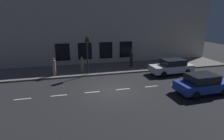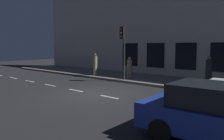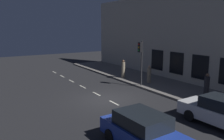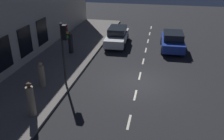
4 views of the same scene
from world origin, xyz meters
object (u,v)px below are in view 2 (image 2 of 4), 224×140
(pedestrian_0, at_px, (209,72))
(pedestrian_1, at_px, (95,65))
(pedestrian_2, at_px, (129,68))
(traffic_light, at_px, (123,42))
(parked_car_0, at_px, (221,115))

(pedestrian_0, relative_size, pedestrian_1, 0.99)
(pedestrian_1, xyz_separation_m, pedestrian_2, (0.90, -2.86, -0.12))
(pedestrian_0, xyz_separation_m, pedestrian_2, (-0.37, 5.81, -0.11))
(pedestrian_1, bearing_deg, pedestrian_0, 134.47)
(pedestrian_2, bearing_deg, pedestrian_1, -50.18)
(pedestrian_2, bearing_deg, traffic_light, 41.17)
(parked_car_0, bearing_deg, pedestrian_0, -162.02)
(parked_car_0, xyz_separation_m, pedestrian_0, (8.23, 2.98, 0.19))
(traffic_light, distance_m, pedestrian_0, 5.93)
(traffic_light, bearing_deg, pedestrian_0, -71.41)
(pedestrian_1, bearing_deg, pedestrian_2, 143.63)
(traffic_light, height_order, pedestrian_0, traffic_light)
(pedestrian_0, bearing_deg, pedestrian_1, -110.05)
(pedestrian_1, height_order, pedestrian_2, pedestrian_1)
(parked_car_0, distance_m, pedestrian_2, 11.79)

